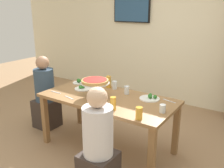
% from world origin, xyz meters
% --- Properties ---
extents(ground_plane, '(12.00, 12.00, 0.00)m').
position_xyz_m(ground_plane, '(0.00, 0.00, 0.00)').
color(ground_plane, '#9E7A56').
extents(rear_partition, '(8.00, 0.12, 2.80)m').
position_xyz_m(rear_partition, '(0.00, 2.20, 1.40)').
color(rear_partition, beige).
rests_on(rear_partition, ground_plane).
extents(dining_table, '(1.74, 0.85, 0.74)m').
position_xyz_m(dining_table, '(0.00, 0.00, 0.65)').
color(dining_table, olive).
rests_on(dining_table, ground_plane).
extents(television, '(0.81, 0.05, 0.50)m').
position_xyz_m(television, '(-0.87, 2.11, 1.79)').
color(television, black).
extents(diner_near_right, '(0.34, 0.34, 1.15)m').
position_xyz_m(diner_near_right, '(0.40, -0.74, 0.49)').
color(diner_near_right, '#382D28').
rests_on(diner_near_right, ground_plane).
extents(diner_head_west, '(0.34, 0.34, 1.15)m').
position_xyz_m(diner_head_west, '(-1.18, -0.02, 0.49)').
color(diner_head_west, '#382D28').
rests_on(diner_head_west, ground_plane).
extents(deep_dish_pizza_stand, '(0.37, 0.37, 0.24)m').
position_xyz_m(deep_dish_pizza_stand, '(-0.13, -0.09, 0.94)').
color(deep_dish_pizza_stand, silver).
rests_on(deep_dish_pizza_stand, dining_table).
extents(salad_plate_near_diner, '(0.25, 0.25, 0.07)m').
position_xyz_m(salad_plate_near_diner, '(0.49, 0.24, 0.76)').
color(salad_plate_near_diner, white).
rests_on(salad_plate_near_diner, dining_table).
extents(salad_plate_far_diner, '(0.21, 0.21, 0.07)m').
position_xyz_m(salad_plate_far_diner, '(-0.69, 0.26, 0.76)').
color(salad_plate_far_diner, white).
rests_on(salad_plate_far_diner, dining_table).
extents(salad_plate_spare, '(0.24, 0.24, 0.07)m').
position_xyz_m(salad_plate_spare, '(-0.48, 0.07, 0.76)').
color(salad_plate_spare, white).
rests_on(salad_plate_spare, dining_table).
extents(beer_glass_amber_tall, '(0.07, 0.07, 0.15)m').
position_xyz_m(beer_glass_amber_tall, '(0.28, -0.30, 0.82)').
color(beer_glass_amber_tall, gold).
rests_on(beer_glass_amber_tall, dining_table).
extents(beer_glass_amber_short, '(0.07, 0.07, 0.17)m').
position_xyz_m(beer_glass_amber_short, '(-0.22, 0.33, 0.82)').
color(beer_glass_amber_short, gold).
rests_on(beer_glass_amber_short, dining_table).
extents(beer_glass_amber_spare, '(0.07, 0.07, 0.13)m').
position_xyz_m(beer_glass_amber_spare, '(0.64, -0.35, 0.81)').
color(beer_glass_amber_spare, gold).
rests_on(beer_glass_amber_spare, dining_table).
extents(water_glass_clear_near, '(0.07, 0.07, 0.11)m').
position_xyz_m(water_glass_clear_near, '(-0.10, 0.32, 0.80)').
color(water_glass_clear_near, white).
rests_on(water_glass_clear_near, dining_table).
extents(water_glass_clear_far, '(0.07, 0.07, 0.09)m').
position_xyz_m(water_glass_clear_far, '(0.77, -0.06, 0.79)').
color(water_glass_clear_far, white).
rests_on(water_glass_clear_far, dining_table).
extents(water_glass_clear_spare, '(0.07, 0.07, 0.11)m').
position_xyz_m(water_glass_clear_spare, '(0.14, 0.24, 0.79)').
color(water_glass_clear_spare, white).
rests_on(water_glass_clear_spare, dining_table).
extents(cutlery_fork_near, '(0.18, 0.02, 0.00)m').
position_xyz_m(cutlery_fork_near, '(-0.69, -0.24, 0.74)').
color(cutlery_fork_near, silver).
rests_on(cutlery_fork_near, dining_table).
extents(cutlery_knife_near, '(0.18, 0.06, 0.00)m').
position_xyz_m(cutlery_knife_near, '(0.71, 0.30, 0.74)').
color(cutlery_knife_near, silver).
rests_on(cutlery_knife_near, dining_table).
extents(cutlery_fork_far, '(0.18, 0.05, 0.00)m').
position_xyz_m(cutlery_fork_far, '(-0.39, -0.30, 0.74)').
color(cutlery_fork_far, silver).
rests_on(cutlery_fork_far, dining_table).
extents(cutlery_knife_far, '(0.18, 0.04, 0.00)m').
position_xyz_m(cutlery_knife_far, '(-0.40, 0.33, 0.74)').
color(cutlery_knife_far, silver).
rests_on(cutlery_knife_far, dining_table).
extents(cutlery_spare_fork, '(0.18, 0.05, 0.00)m').
position_xyz_m(cutlery_spare_fork, '(0.14, -0.32, 0.74)').
color(cutlery_spare_fork, silver).
rests_on(cutlery_spare_fork, dining_table).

